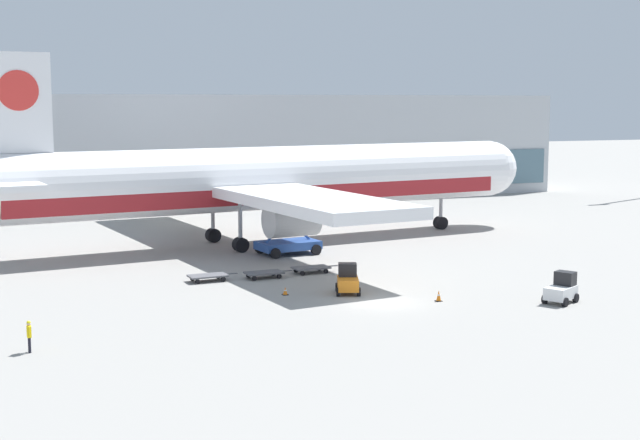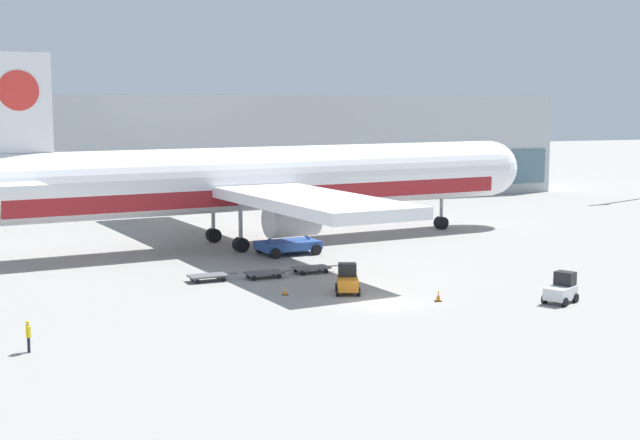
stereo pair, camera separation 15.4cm
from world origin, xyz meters
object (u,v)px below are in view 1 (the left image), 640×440
object	(u,v)px
traffic_cone_far	(439,296)
baggage_tug_foreground	(562,289)
baggage_dolly_third	(311,268)
scissor_lift_loader	(288,230)
traffic_cone_near	(285,291)
baggage_tug_mid	(348,281)
baggage_dolly_lead	(208,276)
ground_crew_near	(29,334)
airplane_main	(260,181)
baggage_dolly_second	(264,273)

from	to	relation	value
traffic_cone_far	baggage_tug_foreground	bearing A→B (deg)	-24.11
baggage_dolly_third	traffic_cone_far	distance (m)	12.96
scissor_lift_loader	traffic_cone_near	distance (m)	16.54
baggage_tug_mid	baggage_dolly_lead	size ratio (longest dim) A/B	0.74
baggage_tug_mid	ground_crew_near	size ratio (longest dim) A/B	1.62
baggage_tug_foreground	baggage_dolly_lead	size ratio (longest dim) A/B	0.75
traffic_cone_near	baggage_tug_foreground	bearing A→B (deg)	-28.61
traffic_cone_far	scissor_lift_loader	bearing A→B (deg)	98.72
airplane_main	scissor_lift_loader	bearing A→B (deg)	-91.91
baggage_dolly_lead	baggage_dolly_second	bearing A→B (deg)	-8.33
traffic_cone_near	traffic_cone_far	size ratio (longest dim) A/B	0.74
baggage_tug_mid	traffic_cone_near	bearing A→B (deg)	96.54
baggage_tug_mid	traffic_cone_near	world-z (taller)	baggage_tug_mid
airplane_main	baggage_dolly_third	size ratio (longest dim) A/B	15.49
baggage_dolly_second	ground_crew_near	distance (m)	22.77
baggage_dolly_lead	ground_crew_near	distance (m)	20.01
airplane_main	baggage_dolly_second	size ratio (longest dim) A/B	15.49
baggage_dolly_second	traffic_cone_far	world-z (taller)	traffic_cone_far
baggage_dolly_third	traffic_cone_near	world-z (taller)	traffic_cone_near
scissor_lift_loader	baggage_tug_mid	bearing A→B (deg)	-102.22
baggage_dolly_second	traffic_cone_near	size ratio (longest dim) A/B	6.80
airplane_main	baggage_dolly_lead	distance (m)	18.31
airplane_main	scissor_lift_loader	distance (m)	7.18
baggage_dolly_lead	traffic_cone_far	xyz separation A→B (m)	(12.56, -11.97, -0.03)
baggage_dolly_third	ground_crew_near	bearing A→B (deg)	-148.18
airplane_main	traffic_cone_near	xyz separation A→B (m)	(-5.00, -21.57, -5.57)
baggage_tug_mid	baggage_dolly_third	distance (m)	7.71
scissor_lift_loader	baggage_dolly_third	xyz separation A→B (m)	(-1.17, -8.78, -1.75)
baggage_dolly_lead	ground_crew_near	world-z (taller)	ground_crew_near
airplane_main	traffic_cone_near	bearing A→B (deg)	-110.45
traffic_cone_far	baggage_dolly_third	bearing A→B (deg)	109.81
scissor_lift_loader	baggage_dolly_second	world-z (taller)	scissor_lift_loader
scissor_lift_loader	baggage_tug_foreground	xyz separation A→B (m)	(10.53, -24.25, -1.26)
airplane_main	scissor_lift_loader	size ratio (longest dim) A/B	10.24
baggage_dolly_second	traffic_cone_far	bearing A→B (deg)	-57.39
scissor_lift_loader	baggage_dolly_third	size ratio (longest dim) A/B	1.51
traffic_cone_near	traffic_cone_far	world-z (taller)	traffic_cone_far
baggage_tug_foreground	baggage_dolly_second	bearing A→B (deg)	107.57
ground_crew_near	baggage_tug_mid	bearing A→B (deg)	107.85
baggage_dolly_second	scissor_lift_loader	bearing A→B (deg)	57.93
baggage_dolly_third	baggage_tug_foreground	bearing A→B (deg)	-56.12
baggage_tug_mid	baggage_dolly_lead	xyz separation A→B (m)	(-7.95, 7.47, -0.49)
baggage_tug_mid	traffic_cone_near	xyz separation A→B (m)	(-4.20, 1.02, -0.61)
baggage_tug_mid	ground_crew_near	distance (m)	22.56
airplane_main	ground_crew_near	distance (m)	37.59
airplane_main	baggage_dolly_lead	world-z (taller)	airplane_main
scissor_lift_loader	baggage_dolly_lead	bearing A→B (deg)	-143.44
baggage_tug_foreground	baggage_dolly_third	bearing A→B (deg)	98.16
scissor_lift_loader	baggage_tug_foreground	size ratio (longest dim) A/B	2.01
airplane_main	baggage_dolly_second	bearing A→B (deg)	-113.83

